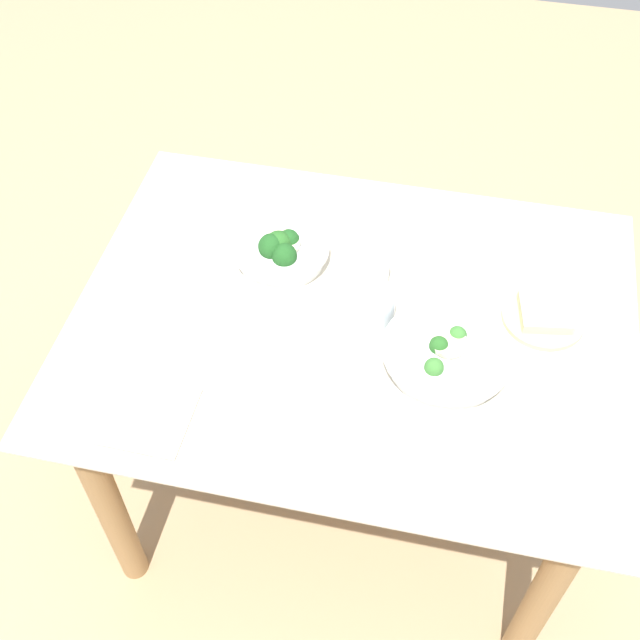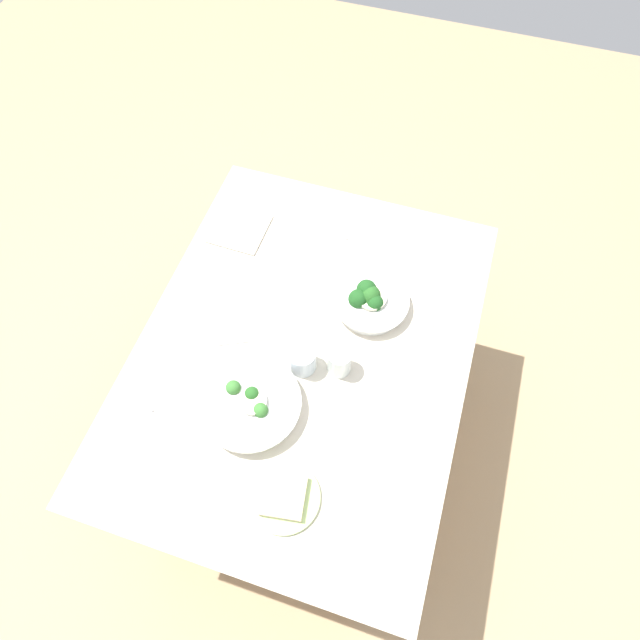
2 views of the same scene
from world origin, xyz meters
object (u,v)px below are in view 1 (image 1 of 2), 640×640
at_px(broccoli_bowl_near, 447,355).
at_px(water_glass_center, 377,306).
at_px(broccoli_bowl_far, 281,251).
at_px(table_knife_right, 132,299).
at_px(water_glass_side, 374,270).
at_px(table_knife_left, 351,382).
at_px(fork_by_near_bowl, 466,495).
at_px(bread_side_plate, 544,315).
at_px(fork_by_far_bowl, 287,213).
at_px(napkin_folded_upper, 149,417).

height_order(broccoli_bowl_near, water_glass_center, water_glass_center).
distance_m(broccoli_bowl_far, table_knife_right, 0.36).
bearing_deg(water_glass_center, broccoli_bowl_near, -29.56).
height_order(water_glass_side, table_knife_left, water_glass_side).
distance_m(broccoli_bowl_near, water_glass_side, 0.27).
xyz_separation_m(fork_by_near_bowl, table_knife_right, (-0.79, 0.33, -0.00)).
height_order(broccoli_bowl_far, bread_side_plate, broccoli_bowl_far).
xyz_separation_m(fork_by_far_bowl, fork_by_near_bowl, (0.51, -0.69, 0.00)).
relative_size(broccoli_bowl_near, table_knife_right, 1.45).
bearing_deg(fork_by_far_bowl, water_glass_side, 96.28).
relative_size(water_glass_center, fork_by_near_bowl, 0.91).
height_order(bread_side_plate, napkin_folded_upper, bread_side_plate).
height_order(water_glass_center, table_knife_right, water_glass_center).
height_order(broccoli_bowl_far, broccoli_bowl_near, broccoli_bowl_far).
height_order(broccoli_bowl_far, water_glass_side, water_glass_side).
distance_m(bread_side_plate, fork_by_far_bowl, 0.68).
height_order(broccoli_bowl_far, fork_by_far_bowl, broccoli_bowl_far).
relative_size(fork_by_far_bowl, table_knife_left, 0.41).
xyz_separation_m(broccoli_bowl_far, bread_side_plate, (0.62, -0.06, -0.02)).
bearing_deg(fork_by_near_bowl, table_knife_left, -105.69).
bearing_deg(table_knife_left, water_glass_center, 147.27).
bearing_deg(napkin_folded_upper, table_knife_left, 23.94).
height_order(water_glass_side, fork_by_far_bowl, water_glass_side).
bearing_deg(bread_side_plate, broccoli_bowl_far, 174.76).
distance_m(fork_by_far_bowl, table_knife_left, 0.54).
relative_size(table_knife_left, table_knife_right, 1.00).
bearing_deg(broccoli_bowl_far, fork_by_near_bowl, -47.24).
bearing_deg(water_glass_center, water_glass_side, 103.22).
relative_size(table_knife_left, napkin_folded_upper, 1.11).
height_order(bread_side_plate, fork_by_far_bowl, bread_side_plate).
distance_m(water_glass_side, table_knife_left, 0.29).
relative_size(broccoli_bowl_far, table_knife_right, 1.20).
relative_size(water_glass_center, fork_by_far_bowl, 1.08).
distance_m(water_glass_center, water_glass_side, 0.11).
xyz_separation_m(broccoli_bowl_far, napkin_folded_upper, (-0.16, -0.49, -0.03)).
bearing_deg(broccoli_bowl_near, water_glass_center, 150.44).
distance_m(broccoli_bowl_near, fork_by_far_bowl, 0.59).
distance_m(broccoli_bowl_near, fork_by_near_bowl, 0.31).
relative_size(bread_side_plate, napkin_folded_upper, 1.07).
bearing_deg(broccoli_bowl_far, water_glass_side, -6.95).
relative_size(water_glass_side, fork_by_far_bowl, 1.19).
bearing_deg(fork_by_near_bowl, broccoli_bowl_near, -143.27).
relative_size(broccoli_bowl_far, water_glass_side, 2.47).
relative_size(water_glass_side, fork_by_near_bowl, 1.01).
bearing_deg(fork_by_near_bowl, water_glass_side, -129.09).
distance_m(table_knife_left, table_knife_right, 0.54).
xyz_separation_m(water_glass_side, fork_by_far_bowl, (-0.25, 0.19, -0.04)).
distance_m(water_glass_center, fork_by_far_bowl, 0.40).
xyz_separation_m(broccoli_bowl_far, fork_by_far_bowl, (-0.03, 0.16, -0.03)).
distance_m(fork_by_far_bowl, fork_by_near_bowl, 0.86).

